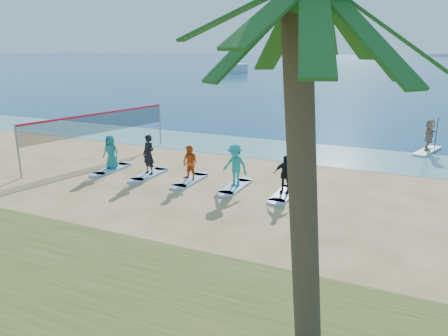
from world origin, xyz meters
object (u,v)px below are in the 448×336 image
at_px(surfboard_0, 112,169).
at_px(student_1, 149,154).
at_px(surfboard_3, 235,187).
at_px(surfboard_4, 284,194).
at_px(boat_offshore_a, 234,73).
at_px(paddleboard, 427,151).
at_px(student_4, 285,174).
at_px(student_3, 235,165).
at_px(paddleboarder, 429,135).
at_px(volleyball_net, 99,124).
at_px(surfboard_2, 190,180).
at_px(surfboard_1, 150,175).
at_px(student_0, 111,152).
at_px(student_2, 190,163).

relative_size(surfboard_0, student_1, 1.19).
distance_m(surfboard_3, surfboard_4, 2.19).
bearing_deg(boat_offshore_a, paddleboard, -47.47).
relative_size(student_1, student_4, 1.18).
distance_m(surfboard_3, student_3, 0.95).
relative_size(paddleboarder, student_3, 0.97).
xyz_separation_m(volleyball_net, surfboard_4, (10.76, -1.59, -1.86)).
relative_size(paddleboarder, surfboard_4, 0.80).
bearing_deg(surfboard_3, paddleboarder, 55.35).
height_order(paddleboard, student_4, student_4).
bearing_deg(surfboard_2, surfboard_1, 180.00).
bearing_deg(paddleboard, surfboard_3, -107.50).
xyz_separation_m(paddleboarder, student_0, (-13.93, -10.66, -0.09)).
distance_m(surfboard_2, surfboard_4, 4.38).
xyz_separation_m(paddleboard, student_1, (-11.74, -10.66, 0.96)).
bearing_deg(student_2, student_3, 10.04).
bearing_deg(boat_offshore_a, student_0, -59.95).
height_order(paddleboard, boat_offshore_a, boat_offshore_a).
bearing_deg(surfboard_1, student_4, 0.00).
height_order(student_3, student_4, student_3).
bearing_deg(surfboard_4, surfboard_3, 180.00).
bearing_deg(student_1, student_3, 15.99).
distance_m(volleyball_net, surfboard_1, 4.86).
bearing_deg(student_0, student_3, -4.69).
xyz_separation_m(volleyball_net, student_1, (4.20, -1.59, -0.89)).
distance_m(surfboard_0, student_1, 2.39).
relative_size(boat_offshore_a, surfboard_1, 3.27).
bearing_deg(surfboard_3, surfboard_4, 0.00).
distance_m(paddleboarder, surfboard_2, 14.34).
bearing_deg(student_4, student_3, 179.80).
height_order(surfboard_1, surfboard_2, same).
distance_m(paddleboarder, surfboard_3, 12.99).
bearing_deg(paddleboard, surfboard_4, -98.76).
xyz_separation_m(surfboard_0, surfboard_1, (2.19, 0.00, 0.00)).
bearing_deg(paddleboard, surfboard_0, -125.44).
distance_m(student_0, student_3, 6.57).
bearing_deg(student_0, surfboard_3, -4.69).
height_order(paddleboarder, surfboard_1, paddleboarder).
bearing_deg(student_4, volleyball_net, 171.42).
bearing_deg(surfboard_2, student_2, 0.00).
distance_m(surfboard_0, student_4, 8.80).
distance_m(surfboard_3, student_4, 2.34).
distance_m(student_0, student_1, 2.19).
xyz_separation_m(surfboard_3, surfboard_4, (2.19, 0.00, 0.00)).
relative_size(surfboard_1, student_2, 1.42).
distance_m(volleyball_net, student_1, 4.57).
distance_m(paddleboarder, student_3, 12.95).
bearing_deg(surfboard_3, student_4, 0.00).
bearing_deg(student_0, student_1, -4.69).
bearing_deg(surfboard_2, surfboard_3, 0.00).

